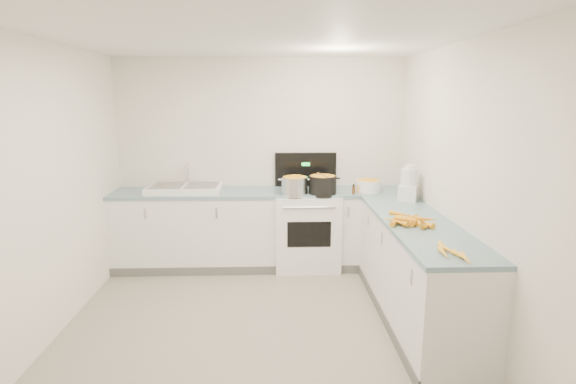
{
  "coord_description": "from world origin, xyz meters",
  "views": [
    {
      "loc": [
        0.14,
        -3.54,
        2.04
      ],
      "look_at": [
        0.3,
        1.1,
        1.05
      ],
      "focal_mm": 28.0,
      "sensor_mm": 36.0,
      "label": 1
    }
  ],
  "objects_px": {
    "sink": "(185,188)",
    "mixing_bowl": "(368,186)",
    "spice_jar": "(359,188)",
    "extract_bottle": "(354,190)",
    "stove": "(307,228)",
    "food_processor": "(409,185)",
    "steel_pot": "(295,186)",
    "black_pot": "(323,186)"
  },
  "relations": [
    {
      "from": "stove",
      "to": "mixing_bowl",
      "type": "relative_size",
      "value": 4.58
    },
    {
      "from": "steel_pot",
      "to": "sink",
      "type": "bearing_deg",
      "value": 171.41
    },
    {
      "from": "sink",
      "to": "extract_bottle",
      "type": "distance_m",
      "value": 1.98
    },
    {
      "from": "black_pot",
      "to": "mixing_bowl",
      "type": "distance_m",
      "value": 0.56
    },
    {
      "from": "mixing_bowl",
      "to": "extract_bottle",
      "type": "bearing_deg",
      "value": -144.33
    },
    {
      "from": "stove",
      "to": "mixing_bowl",
      "type": "xyz_separation_m",
      "value": [
        0.71,
        -0.07,
        0.53
      ]
    },
    {
      "from": "food_processor",
      "to": "stove",
      "type": "bearing_deg",
      "value": 152.75
    },
    {
      "from": "stove",
      "to": "spice_jar",
      "type": "bearing_deg",
      "value": -12.35
    },
    {
      "from": "steel_pot",
      "to": "extract_bottle",
      "type": "bearing_deg",
      "value": -2.57
    },
    {
      "from": "sink",
      "to": "spice_jar",
      "type": "relative_size",
      "value": 8.81
    },
    {
      "from": "mixing_bowl",
      "to": "spice_jar",
      "type": "relative_size",
      "value": 3.04
    },
    {
      "from": "food_processor",
      "to": "steel_pot",
      "type": "bearing_deg",
      "value": 163.35
    },
    {
      "from": "stove",
      "to": "extract_bottle",
      "type": "bearing_deg",
      "value": -22.06
    },
    {
      "from": "extract_bottle",
      "to": "spice_jar",
      "type": "bearing_deg",
      "value": 45.91
    },
    {
      "from": "sink",
      "to": "mixing_bowl",
      "type": "height_order",
      "value": "sink"
    },
    {
      "from": "black_pot",
      "to": "sink",
      "type": "bearing_deg",
      "value": 173.62
    },
    {
      "from": "extract_bottle",
      "to": "sink",
      "type": "bearing_deg",
      "value": 173.46
    },
    {
      "from": "black_pot",
      "to": "extract_bottle",
      "type": "relative_size",
      "value": 3.4
    },
    {
      "from": "spice_jar",
      "to": "food_processor",
      "type": "height_order",
      "value": "food_processor"
    },
    {
      "from": "sink",
      "to": "mixing_bowl",
      "type": "distance_m",
      "value": 2.17
    },
    {
      "from": "steel_pot",
      "to": "food_processor",
      "type": "height_order",
      "value": "food_processor"
    },
    {
      "from": "stove",
      "to": "steel_pot",
      "type": "relative_size",
      "value": 4.56
    },
    {
      "from": "steel_pot",
      "to": "mixing_bowl",
      "type": "height_order",
      "value": "steel_pot"
    },
    {
      "from": "spice_jar",
      "to": "food_processor",
      "type": "distance_m",
      "value": 0.62
    },
    {
      "from": "stove",
      "to": "sink",
      "type": "xyz_separation_m",
      "value": [
        -1.45,
        0.02,
        0.5
      ]
    },
    {
      "from": "extract_bottle",
      "to": "steel_pot",
      "type": "bearing_deg",
      "value": 177.43
    },
    {
      "from": "steel_pot",
      "to": "black_pot",
      "type": "distance_m",
      "value": 0.32
    },
    {
      "from": "spice_jar",
      "to": "sink",
      "type": "bearing_deg",
      "value": 175.92
    },
    {
      "from": "black_pot",
      "to": "food_processor",
      "type": "distance_m",
      "value": 0.96
    },
    {
      "from": "stove",
      "to": "mixing_bowl",
      "type": "height_order",
      "value": "stove"
    },
    {
      "from": "sink",
      "to": "extract_bottle",
      "type": "xyz_separation_m",
      "value": [
        1.97,
        -0.23,
        0.01
      ]
    },
    {
      "from": "steel_pot",
      "to": "extract_bottle",
      "type": "distance_m",
      "value": 0.68
    },
    {
      "from": "sink",
      "to": "food_processor",
      "type": "bearing_deg",
      "value": -12.55
    },
    {
      "from": "mixing_bowl",
      "to": "black_pot",
      "type": "bearing_deg",
      "value": -170.05
    },
    {
      "from": "sink",
      "to": "spice_jar",
      "type": "distance_m",
      "value": 2.05
    },
    {
      "from": "stove",
      "to": "extract_bottle",
      "type": "xyz_separation_m",
      "value": [
        0.52,
        -0.21,
        0.51
      ]
    },
    {
      "from": "spice_jar",
      "to": "extract_bottle",
      "type": "bearing_deg",
      "value": -134.09
    },
    {
      "from": "steel_pot",
      "to": "black_pot",
      "type": "bearing_deg",
      "value": 2.59
    },
    {
      "from": "extract_bottle",
      "to": "food_processor",
      "type": "height_order",
      "value": "food_processor"
    },
    {
      "from": "stove",
      "to": "extract_bottle",
      "type": "height_order",
      "value": "stove"
    },
    {
      "from": "stove",
      "to": "sink",
      "type": "bearing_deg",
      "value": 179.38
    },
    {
      "from": "stove",
      "to": "black_pot",
      "type": "height_order",
      "value": "stove"
    }
  ]
}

